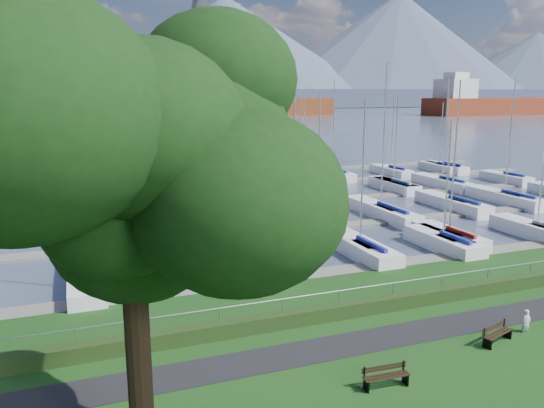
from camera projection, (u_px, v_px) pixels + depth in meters
name	position (u px, v px, depth m)	size (l,w,h in m)	color
path	(391.00, 336.00, 23.37)	(160.00, 2.00, 0.04)	black
water	(97.00, 114.00, 264.25)	(800.00, 540.00, 0.20)	#485269
hedge	(362.00, 307.00, 25.68)	(80.00, 0.70, 0.70)	#203513
fence	(358.00, 288.00, 25.87)	(0.04, 0.04, 80.00)	gray
foothill	(91.00, 99.00, 327.00)	(900.00, 80.00, 12.00)	#41495F
mountains	(94.00, 41.00, 389.37)	(1190.00, 360.00, 115.00)	#485069
docks	(220.00, 208.00, 49.97)	(90.00, 41.60, 0.25)	slate
bench_left	(386.00, 376.00, 19.34)	(1.82, 0.54, 0.85)	black
bench_right	(497.00, 334.00, 22.73)	(1.84, 0.93, 0.85)	black
person	(527.00, 319.00, 23.70)	(0.44, 0.29, 1.21)	silver
tree	(147.00, 156.00, 12.88)	(10.28, 9.12, 13.18)	black
crane	(183.00, 149.00, 49.20)	(5.66, 13.22, 22.35)	#595D61
cargo_ship_mid	(223.00, 107.00, 239.38)	(92.75, 24.32, 21.50)	brown
cargo_ship_east	(492.00, 106.00, 250.94)	(77.58, 20.46, 21.50)	maroon
sailboat_fleet	(204.00, 146.00, 51.62)	(74.69, 50.02, 13.54)	silver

